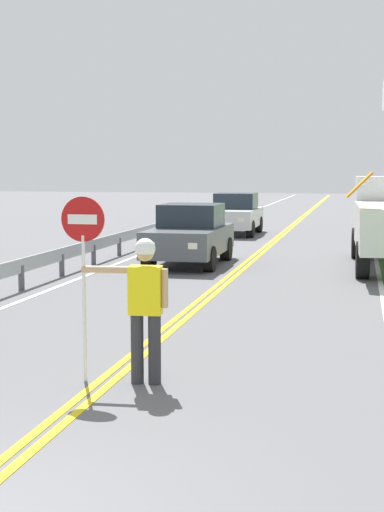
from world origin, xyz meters
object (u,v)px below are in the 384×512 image
object	(u,v)px
flagger_worker	(145,301)
stop_sign_paddle	(83,247)
oncoming_sedan_second	(235,214)
oncoming_sedan_nearest	(190,235)

from	to	relation	value
flagger_worker	stop_sign_paddle	xyz separation A→B (m)	(-0.77, -0.07, 0.66)
flagger_worker	oncoming_sedan_second	world-z (taller)	flagger_worker
stop_sign_paddle	oncoming_sedan_nearest	distance (m)	11.62
stop_sign_paddle	oncoming_sedan_second	distance (m)	21.52
flagger_worker	stop_sign_paddle	bearing A→B (deg)	-174.85
oncoming_sedan_nearest	stop_sign_paddle	bearing A→B (deg)	-83.64
flagger_worker	oncoming_sedan_nearest	size ratio (longest dim) A/B	0.44
flagger_worker	oncoming_sedan_second	size ratio (longest dim) A/B	0.44
stop_sign_paddle	oncoming_sedan_nearest	xyz separation A→B (m)	(-1.28, 11.52, -0.88)
stop_sign_paddle	oncoming_sedan_nearest	size ratio (longest dim) A/B	0.57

